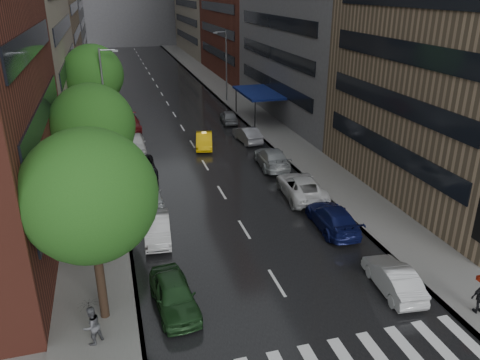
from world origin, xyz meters
name	(u,v)px	position (x,y,z in m)	size (l,w,h in m)	color
ground	(308,334)	(0.00, 0.00, 0.00)	(220.00, 220.00, 0.00)	gray
road	(164,97)	(0.00, 50.00, 0.01)	(14.00, 140.00, 0.01)	black
sidewalk_left	(97,101)	(-9.00, 50.00, 0.07)	(4.00, 140.00, 0.15)	gray
sidewalk_right	(226,93)	(9.00, 50.00, 0.07)	(4.00, 140.00, 0.15)	gray
tree_near	(89,196)	(-8.60, 3.53, 6.23)	(5.71, 5.71, 9.10)	#382619
tree_mid	(92,126)	(-8.60, 15.43, 5.95)	(5.46, 5.46, 8.70)	#382619
tree_far	(93,75)	(-8.60, 32.86, 6.33)	(5.80, 5.80, 9.25)	#382619
taxi	(204,140)	(0.92, 26.74, 0.71)	(1.49, 4.28, 1.41)	yellow
parked_cars_left	(144,175)	(-5.40, 19.28, 0.72)	(2.31, 36.24, 1.55)	#1D401D
parked_cars_right	(286,172)	(5.40, 16.85, 0.77)	(3.18, 37.21, 1.61)	silver
ped_black_umbrella	(91,319)	(-9.09, 1.84, 1.38)	(1.10, 1.07, 2.09)	#525358
street_lamp_left	(105,95)	(-7.72, 30.00, 4.89)	(1.74, 0.22, 9.00)	gray
street_lamp_right	(226,64)	(7.72, 45.00, 4.89)	(1.74, 0.22, 9.00)	gray
awning	(258,93)	(8.98, 35.00, 3.13)	(4.00, 8.00, 3.12)	navy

